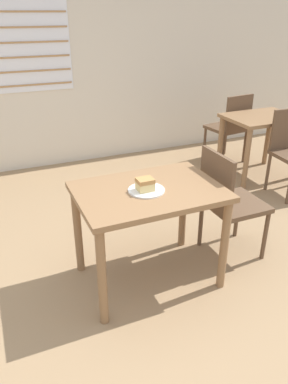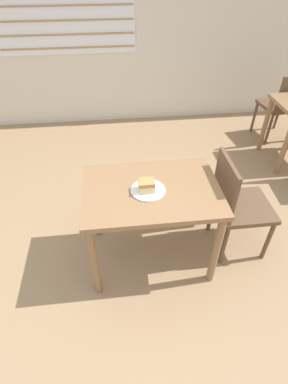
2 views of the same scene
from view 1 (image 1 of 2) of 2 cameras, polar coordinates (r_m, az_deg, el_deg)
name	(u,v)px [view 1 (image 1 of 2)]	position (r m, az deg, el deg)	size (l,w,h in m)	color
ground_plane	(149,311)	(2.71, 0.80, -17.67)	(14.00, 14.00, 0.00)	#997A56
wall_back	(46,53)	(4.90, -14.70, 19.76)	(10.00, 0.09, 2.80)	beige
dining_table_near	(149,205)	(2.63, 0.74, -1.93)	(1.01, 0.71, 0.76)	olive
dining_table_far	(261,128)	(4.72, 17.36, 9.32)	(0.84, 0.63, 0.75)	olive
chair_near_window	(228,200)	(3.05, 12.70, -1.21)	(0.44, 0.44, 0.92)	brown
chair_far_opposite	(230,125)	(5.10, 13.01, 9.85)	(0.49, 0.49, 0.92)	brown
plate	(146,190)	(2.55, 0.36, 0.27)	(0.25, 0.25, 0.01)	white
cake_slice	(145,184)	(2.52, 0.17, 1.18)	(0.11, 0.10, 0.08)	#E0C67F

